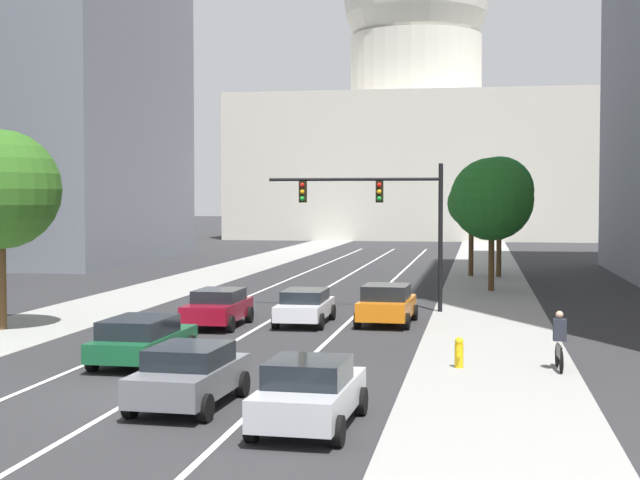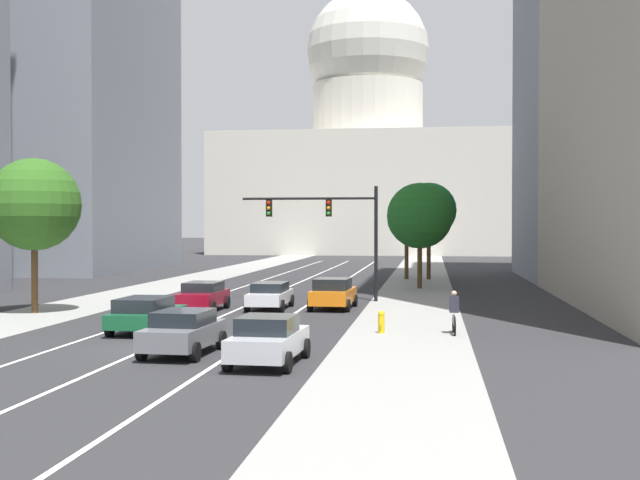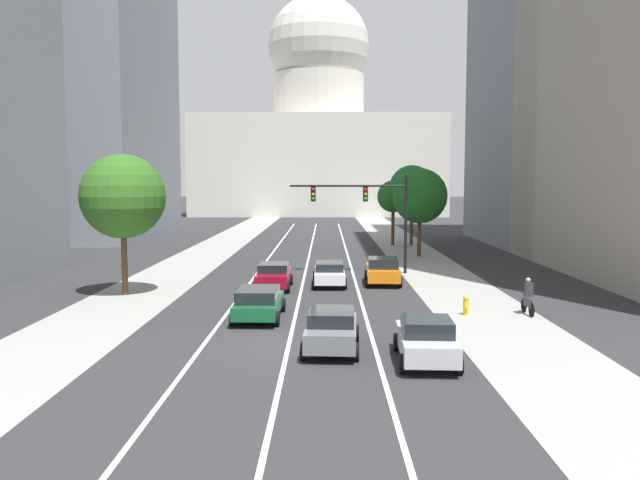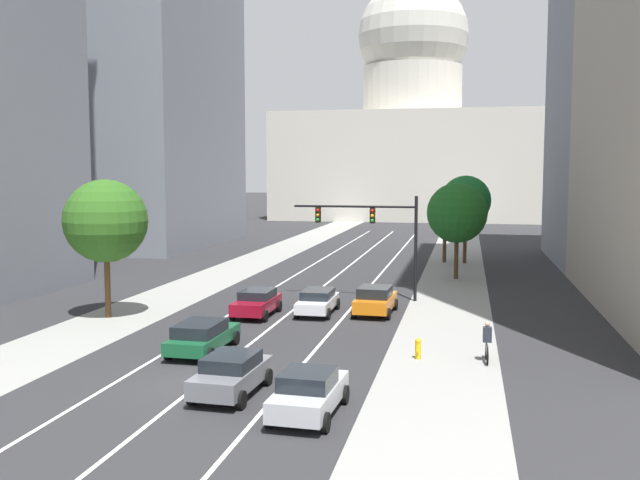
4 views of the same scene
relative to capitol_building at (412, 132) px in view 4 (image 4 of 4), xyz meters
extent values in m
plane|color=#2B2B2D|center=(0.00, -59.87, -14.98)|extent=(400.00, 400.00, 0.00)
cube|color=gray|center=(-8.79, -64.87, -14.98)|extent=(4.82, 130.00, 0.01)
cube|color=gray|center=(8.79, -64.87, -14.98)|extent=(4.82, 130.00, 0.01)
cube|color=white|center=(-3.19, -74.87, -14.97)|extent=(0.16, 90.00, 0.01)
cube|color=white|center=(0.00, -74.87, -14.97)|extent=(0.16, 90.00, 0.01)
cube|color=white|center=(3.19, -74.87, -14.97)|extent=(0.16, 90.00, 0.01)
cube|color=gray|center=(-28.12, -52.37, 2.44)|extent=(21.80, 23.78, 34.85)
cube|color=beige|center=(0.00, 0.00, -6.08)|extent=(44.98, 25.98, 17.81)
cylinder|color=beige|center=(0.00, 0.00, 6.93)|extent=(16.92, 16.92, 8.20)
sphere|color=beige|center=(0.00, 0.00, 16.22)|extent=(18.87, 18.87, 18.87)
cube|color=orange|center=(4.79, -85.31, -14.31)|extent=(2.04, 4.24, 0.70)
cube|color=black|center=(4.78, -85.54, -13.68)|extent=(1.81, 2.18, 0.57)
cylinder|color=black|center=(3.90, -83.86, -14.66)|extent=(0.24, 0.65, 0.64)
cylinder|color=black|center=(5.78, -83.93, -14.66)|extent=(0.24, 0.65, 0.64)
cylinder|color=black|center=(3.79, -86.69, -14.66)|extent=(0.24, 0.65, 0.64)
cylinder|color=black|center=(5.67, -86.76, -14.66)|extent=(0.24, 0.65, 0.64)
cube|color=#B2B5BA|center=(4.79, -102.22, -14.33)|extent=(1.95, 4.20, 0.67)
cube|color=black|center=(4.78, -102.38, -13.73)|extent=(1.71, 1.93, 0.53)
cylinder|color=black|center=(3.95, -100.78, -14.66)|extent=(0.25, 0.65, 0.64)
cylinder|color=black|center=(5.73, -100.85, -14.66)|extent=(0.25, 0.65, 0.64)
cylinder|color=black|center=(3.84, -103.58, -14.66)|extent=(0.25, 0.65, 0.64)
cylinder|color=black|center=(5.62, -103.66, -14.66)|extent=(0.25, 0.65, 0.64)
cube|color=#14512D|center=(-1.60, -95.24, -14.38)|extent=(1.95, 4.67, 0.57)
cube|color=black|center=(-1.60, -95.62, -13.83)|extent=(1.76, 2.57, 0.53)
cylinder|color=black|center=(-2.50, -93.65, -14.66)|extent=(0.23, 0.64, 0.64)
cylinder|color=black|center=(-0.63, -93.68, -14.66)|extent=(0.23, 0.64, 0.64)
cylinder|color=black|center=(-2.56, -96.80, -14.66)|extent=(0.23, 0.64, 0.64)
cylinder|color=black|center=(-0.69, -96.83, -14.66)|extent=(0.23, 0.64, 0.64)
cube|color=slate|center=(1.60, -100.71, -14.33)|extent=(1.97, 4.14, 0.67)
cube|color=black|center=(1.60, -100.69, -13.75)|extent=(1.74, 2.21, 0.48)
cylinder|color=black|center=(0.77, -99.29, -14.66)|extent=(0.25, 0.65, 0.64)
cylinder|color=black|center=(2.55, -99.38, -14.66)|extent=(0.25, 0.65, 0.64)
cylinder|color=black|center=(0.64, -102.04, -14.66)|extent=(0.25, 0.65, 0.64)
cylinder|color=black|center=(2.42, -102.13, -14.66)|extent=(0.25, 0.65, 0.64)
cube|color=silver|center=(1.60, -85.91, -14.37)|extent=(1.77, 4.39, 0.58)
cube|color=black|center=(1.60, -85.86, -13.84)|extent=(1.61, 2.38, 0.47)
cylinder|color=black|center=(0.72, -84.43, -14.66)|extent=(0.23, 0.64, 0.64)
cylinder|color=black|center=(2.45, -84.42, -14.66)|extent=(0.23, 0.64, 0.64)
cylinder|color=black|center=(0.74, -87.41, -14.66)|extent=(0.23, 0.64, 0.64)
cylinder|color=black|center=(2.47, -87.39, -14.66)|extent=(0.23, 0.64, 0.64)
cube|color=maroon|center=(-1.60, -87.21, -14.33)|extent=(1.81, 4.17, 0.66)
cube|color=black|center=(-1.60, -87.04, -13.77)|extent=(1.66, 2.21, 0.47)
cylinder|color=black|center=(-2.49, -85.79, -14.66)|extent=(0.22, 0.64, 0.64)
cylinder|color=black|center=(-0.69, -85.80, -14.66)|extent=(0.22, 0.64, 0.64)
cylinder|color=black|center=(-2.50, -88.63, -14.66)|extent=(0.22, 0.64, 0.64)
cylinder|color=black|center=(-0.70, -88.63, -14.66)|extent=(0.22, 0.64, 0.64)
cylinder|color=black|center=(6.68, -80.86, -11.73)|extent=(0.20, 0.20, 6.50)
cylinder|color=black|center=(2.85, -80.86, -9.16)|extent=(7.67, 0.14, 0.14)
cube|color=black|center=(4.00, -80.86, -9.71)|extent=(0.32, 0.28, 0.96)
sphere|color=red|center=(4.00, -81.01, -9.41)|extent=(0.20, 0.20, 0.20)
sphere|color=orange|center=(4.00, -81.01, -9.71)|extent=(0.20, 0.20, 0.20)
sphere|color=green|center=(4.00, -81.01, -10.01)|extent=(0.20, 0.20, 0.20)
cube|color=black|center=(0.55, -80.86, -9.71)|extent=(0.32, 0.28, 0.96)
sphere|color=red|center=(0.55, -81.01, -9.41)|extent=(0.20, 0.20, 0.20)
sphere|color=orange|center=(0.55, -81.01, -9.71)|extent=(0.20, 0.20, 0.20)
sphere|color=green|center=(0.55, -81.01, -10.01)|extent=(0.20, 0.20, 0.20)
cylinder|color=yellow|center=(7.81, -94.47, -14.63)|extent=(0.26, 0.26, 0.70)
sphere|color=yellow|center=(7.81, -94.47, -14.20)|extent=(0.26, 0.26, 0.26)
cylinder|color=yellow|center=(7.81, -94.63, -14.60)|extent=(0.10, 0.12, 0.10)
cylinder|color=black|center=(10.69, -94.84, -14.65)|extent=(0.07, 0.66, 0.66)
cylinder|color=black|center=(10.65, -93.80, -14.65)|extent=(0.07, 0.66, 0.66)
cube|color=black|center=(10.67, -94.32, -14.43)|extent=(0.10, 1.00, 0.36)
cube|color=#262833|center=(10.67, -94.37, -13.80)|extent=(0.37, 0.29, 0.64)
sphere|color=tan|center=(10.67, -94.30, -13.37)|extent=(0.22, 0.22, 0.22)
cylinder|color=#51381E|center=(-9.45, -89.27, -13.11)|extent=(0.32, 0.32, 3.74)
sphere|color=#2E5E1C|center=(-9.45, -89.27, -9.66)|extent=(4.52, 4.52, 4.52)
cylinder|color=#51381E|center=(9.58, -61.73, -13.00)|extent=(0.32, 0.32, 3.97)
sphere|color=#1C6D2C|center=(9.58, -61.73, -9.49)|extent=(4.35, 4.35, 4.35)
cylinder|color=#51381E|center=(9.00, -71.01, -13.29)|extent=(0.32, 0.32, 3.38)
sphere|color=#1E5E20|center=(9.00, -71.01, -10.03)|extent=(4.48, 4.48, 4.48)
cylinder|color=#51381E|center=(7.83, -61.51, -13.17)|extent=(0.32, 0.32, 3.62)
sphere|color=#226020|center=(7.83, -61.51, -10.29)|extent=(3.07, 3.07, 3.07)
camera|label=1|loc=(8.38, -121.78, -10.04)|focal=52.20mm
camera|label=2|loc=(9.76, -127.01, -10.67)|focal=46.02mm
camera|label=3|loc=(1.39, -123.84, -8.88)|focal=36.48mm
camera|label=4|loc=(9.76, -124.13, -7.02)|focal=39.53mm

